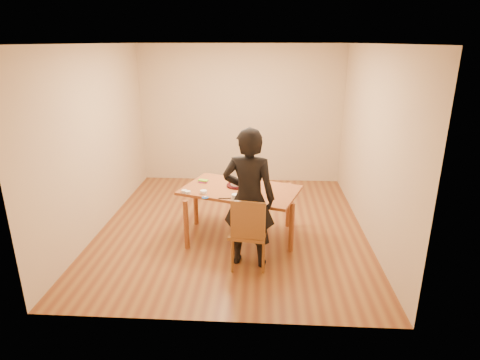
# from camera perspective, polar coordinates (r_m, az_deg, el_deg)

# --- Properties ---
(room_shell) EXTENTS (4.00, 4.50, 2.70)m
(room_shell) POSITION_cam_1_polar(r_m,az_deg,el_deg) (6.17, -0.93, 6.19)
(room_shell) COLOR brown
(room_shell) RESTS_ON ground
(dining_table) EXTENTS (1.81, 1.40, 0.04)m
(dining_table) POSITION_cam_1_polar(r_m,az_deg,el_deg) (5.69, 0.03, -1.45)
(dining_table) COLOR brown
(dining_table) RESTS_ON floor
(dining_chair) EXTENTS (0.51, 0.51, 0.04)m
(dining_chair) POSITION_cam_1_polar(r_m,az_deg,el_deg) (5.08, 1.21, -7.52)
(dining_chair) COLOR brown
(dining_chair) RESTS_ON floor
(cake_plate) EXTENTS (0.32, 0.32, 0.02)m
(cake_plate) POSITION_cam_1_polar(r_m,az_deg,el_deg) (5.78, -0.38, -0.77)
(cake_plate) COLOR red
(cake_plate) RESTS_ON dining_table
(cake) EXTENTS (0.19, 0.19, 0.06)m
(cake) POSITION_cam_1_polar(r_m,az_deg,el_deg) (5.77, -0.38, -0.37)
(cake) COLOR white
(cake) RESTS_ON cake_plate
(frosting_dome) EXTENTS (0.19, 0.19, 0.03)m
(frosting_dome) POSITION_cam_1_polar(r_m,az_deg,el_deg) (5.75, -0.38, 0.04)
(frosting_dome) COLOR white
(frosting_dome) RESTS_ON cake
(frosting_tub) EXTENTS (0.10, 0.10, 0.09)m
(frosting_tub) POSITION_cam_1_polar(r_m,az_deg,el_deg) (5.26, -0.67, -2.49)
(frosting_tub) COLOR white
(frosting_tub) RESTS_ON dining_table
(frosting_lid) EXTENTS (0.10, 0.10, 0.01)m
(frosting_lid) POSITION_cam_1_polar(r_m,az_deg,el_deg) (5.38, -4.97, -2.50)
(frosting_lid) COLOR #174297
(frosting_lid) RESTS_ON dining_table
(frosting_dollop) EXTENTS (0.04, 0.04, 0.02)m
(frosting_dollop) POSITION_cam_1_polar(r_m,az_deg,el_deg) (5.37, -4.97, -2.37)
(frosting_dollop) COLOR white
(frosting_dollop) RESTS_ON frosting_lid
(ramekin_green) EXTENTS (0.08, 0.08, 0.04)m
(ramekin_green) POSITION_cam_1_polar(r_m,az_deg,el_deg) (5.55, -7.43, -1.74)
(ramekin_green) COLOR white
(ramekin_green) RESTS_ON dining_table
(ramekin_yellow) EXTENTS (0.09, 0.09, 0.04)m
(ramekin_yellow) POSITION_cam_1_polar(r_m,az_deg,el_deg) (5.53, -5.20, -1.70)
(ramekin_yellow) COLOR white
(ramekin_yellow) RESTS_ON dining_table
(ramekin_multi) EXTENTS (0.08, 0.08, 0.04)m
(ramekin_multi) POSITION_cam_1_polar(r_m,az_deg,el_deg) (5.59, -7.94, -1.61)
(ramekin_multi) COLOR white
(ramekin_multi) RESTS_ON dining_table
(candy_box_pink) EXTENTS (0.13, 0.08, 0.02)m
(candy_box_pink) POSITION_cam_1_polar(r_m,az_deg,el_deg) (5.96, -5.22, -0.27)
(candy_box_pink) COLOR #D432AB
(candy_box_pink) RESTS_ON dining_table
(candy_box_green) EXTENTS (0.15, 0.11, 0.02)m
(candy_box_green) POSITION_cam_1_polar(r_m,az_deg,el_deg) (5.96, -5.27, -0.07)
(candy_box_green) COLOR green
(candy_box_green) RESTS_ON candy_box_pink
(spatula) EXTENTS (0.18, 0.03, 0.01)m
(spatula) POSITION_cam_1_polar(r_m,az_deg,el_deg) (5.34, -2.17, -2.62)
(spatula) COLOR black
(spatula) RESTS_ON dining_table
(person) EXTENTS (0.71, 0.51, 1.79)m
(person) POSITION_cam_1_polar(r_m,az_deg,el_deg) (4.94, 1.27, -2.66)
(person) COLOR black
(person) RESTS_ON floor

